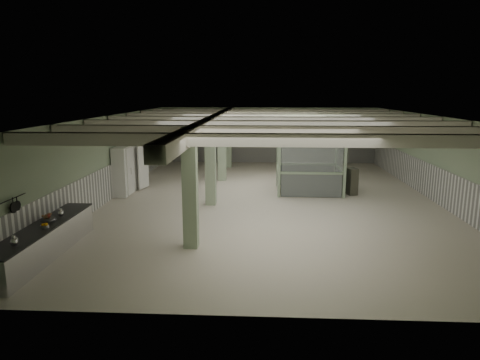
{
  "coord_description": "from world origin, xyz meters",
  "views": [
    {
      "loc": [
        -0.39,
        -18.16,
        4.6
      ],
      "look_at": [
        -1.23,
        -2.23,
        1.3
      ],
      "focal_mm": 32.0,
      "sensor_mm": 36.0,
      "label": 1
    }
  ],
  "objects_px": {
    "walkin_cooler": "(127,169)",
    "guard_booth": "(309,156)",
    "prep_counter": "(44,241)",
    "filing_cabinet": "(352,181)"
  },
  "relations": [
    {
      "from": "prep_counter",
      "to": "filing_cabinet",
      "type": "bearing_deg",
      "value": 38.29
    },
    {
      "from": "walkin_cooler",
      "to": "filing_cabinet",
      "type": "distance_m",
      "value": 10.32
    },
    {
      "from": "walkin_cooler",
      "to": "guard_booth",
      "type": "bearing_deg",
      "value": 3.81
    },
    {
      "from": "prep_counter",
      "to": "walkin_cooler",
      "type": "distance_m",
      "value": 8.03
    },
    {
      "from": "walkin_cooler",
      "to": "filing_cabinet",
      "type": "relative_size",
      "value": 1.96
    },
    {
      "from": "prep_counter",
      "to": "guard_booth",
      "type": "xyz_separation_m",
      "value": [
        8.34,
        8.56,
        1.24
      ]
    },
    {
      "from": "prep_counter",
      "to": "guard_booth",
      "type": "relative_size",
      "value": 1.61
    },
    {
      "from": "walkin_cooler",
      "to": "filing_cabinet",
      "type": "xyz_separation_m",
      "value": [
        10.31,
        0.07,
        -0.49
      ]
    },
    {
      "from": "prep_counter",
      "to": "walkin_cooler",
      "type": "xyz_separation_m",
      "value": [
        -0.08,
        8.0,
        0.63
      ]
    },
    {
      "from": "guard_booth",
      "to": "walkin_cooler",
      "type": "bearing_deg",
      "value": -175.8
    }
  ]
}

